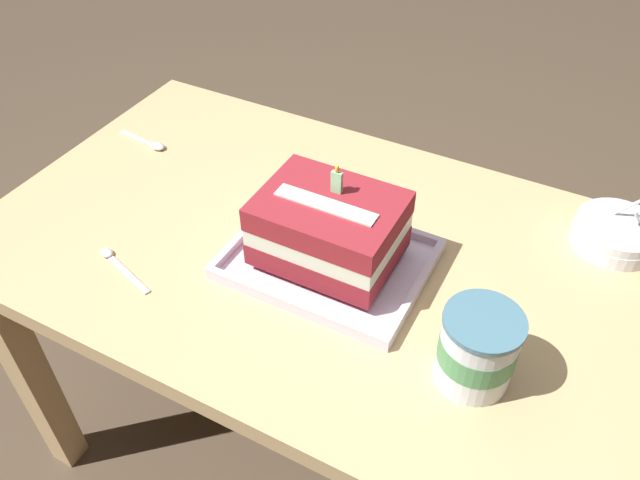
{
  "coord_description": "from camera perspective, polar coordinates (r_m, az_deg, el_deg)",
  "views": [
    {
      "loc": [
        0.39,
        -0.71,
        1.44
      ],
      "look_at": [
        0.03,
        -0.02,
        0.72
      ],
      "focal_mm": 35.48,
      "sensor_mm": 36.0,
      "label": 1
    }
  ],
  "objects": [
    {
      "name": "serving_spoon_near_tray",
      "position": [
        1.39,
        -14.86,
        8.34
      ],
      "size": [
        0.13,
        0.03,
        0.01
      ],
      "color": "silver",
      "rests_on": "dining_table"
    },
    {
      "name": "ground_plane",
      "position": [
        1.65,
        -0.52,
        -17.99
      ],
      "size": [
        8.0,
        8.0,
        0.0
      ],
      "primitive_type": "plane",
      "color": "#4C3D2D"
    },
    {
      "name": "foil_tray",
      "position": [
        1.07,
        0.77,
        -1.88
      ],
      "size": [
        0.33,
        0.25,
        0.02
      ],
      "color": "silver",
      "rests_on": "dining_table"
    },
    {
      "name": "birthday_cake",
      "position": [
        1.02,
        0.81,
        1.1
      ],
      "size": [
        0.22,
        0.17,
        0.16
      ],
      "color": "maroon",
      "rests_on": "foil_tray"
    },
    {
      "name": "dining_table",
      "position": [
        1.18,
        -0.7,
        -3.79
      ],
      "size": [
        1.16,
        0.71,
        0.69
      ],
      "color": "tan",
      "rests_on": "ground_plane"
    },
    {
      "name": "ice_cream_tub",
      "position": [
        0.9,
        14.02,
        -9.48
      ],
      "size": [
        0.11,
        0.11,
        0.12
      ],
      "color": "white",
      "rests_on": "dining_table"
    },
    {
      "name": "bowl_stack",
      "position": [
        1.21,
        25.14,
        0.54
      ],
      "size": [
        0.15,
        0.15,
        0.11
      ],
      "color": "white",
      "rests_on": "dining_table"
    },
    {
      "name": "serving_spoon_by_bowls",
      "position": [
        1.12,
        -17.98,
        -1.85
      ],
      "size": [
        0.14,
        0.06,
        0.01
      ],
      "color": "silver",
      "rests_on": "dining_table"
    }
  ]
}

